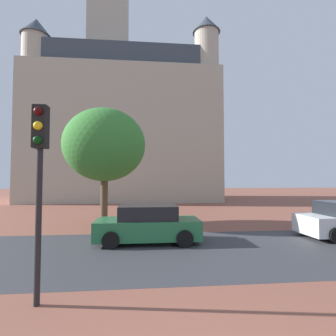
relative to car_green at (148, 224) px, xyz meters
The scene contains 6 objects.
ground_plane 1.56m from the car_green, 61.40° to the left, with size 120.00×120.00×0.00m, color brown.
street_asphalt_strip 1.64m from the car_green, 63.32° to the right, with size 120.00×6.01×0.00m, color #38383D.
landmark_building 23.92m from the car_green, 97.34° to the left, with size 22.29×12.19×34.33m.
car_green is the anchor object (origin of this frame).
traffic_light_pole 5.87m from the car_green, 115.20° to the right, with size 0.28×0.34×4.10m.
tree_curb_far 6.02m from the car_green, 120.83° to the left, with size 4.57×4.57×6.56m.
Camera 1 is at (-0.82, -1.54, 2.56)m, focal length 26.73 mm.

